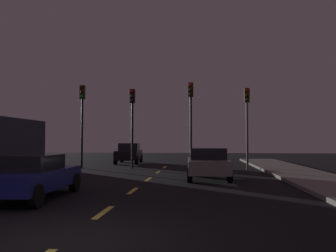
{
  "coord_description": "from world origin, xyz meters",
  "views": [
    {
      "loc": [
        2.38,
        -6.04,
        1.76
      ],
      "look_at": [
        0.4,
        15.81,
        2.7
      ],
      "focal_mm": 37.9,
      "sensor_mm": 36.0,
      "label": 1
    }
  ],
  "objects_px": {
    "car_adjacent_lane": "(30,176)",
    "car_oncoming_far": "(129,153)",
    "traffic_signal_far_left": "(82,110)",
    "traffic_signal_center_left": "(132,113)",
    "traffic_signal_center_right": "(191,109)",
    "car_stopped_ahead": "(207,163)",
    "traffic_signal_far_right": "(247,112)"
  },
  "relations": [
    {
      "from": "traffic_signal_center_right",
      "to": "car_stopped_ahead",
      "type": "height_order",
      "value": "traffic_signal_center_right"
    },
    {
      "from": "traffic_signal_center_left",
      "to": "car_adjacent_lane",
      "type": "distance_m",
      "value": 12.37
    },
    {
      "from": "traffic_signal_far_left",
      "to": "car_stopped_ahead",
      "type": "height_order",
      "value": "traffic_signal_far_left"
    },
    {
      "from": "traffic_signal_far_right",
      "to": "car_stopped_ahead",
      "type": "relative_size",
      "value": 1.21
    },
    {
      "from": "car_stopped_ahead",
      "to": "car_adjacent_lane",
      "type": "xyz_separation_m",
      "value": [
        -5.52,
        -6.17,
        -0.04
      ]
    },
    {
      "from": "car_adjacent_lane",
      "to": "car_oncoming_far",
      "type": "xyz_separation_m",
      "value": [
        -0.42,
        17.19,
        0.1
      ]
    },
    {
      "from": "car_stopped_ahead",
      "to": "car_oncoming_far",
      "type": "bearing_deg",
      "value": 118.32
    },
    {
      "from": "traffic_signal_center_left",
      "to": "car_stopped_ahead",
      "type": "relative_size",
      "value": 1.21
    },
    {
      "from": "traffic_signal_center_left",
      "to": "car_adjacent_lane",
      "type": "relative_size",
      "value": 1.21
    },
    {
      "from": "car_oncoming_far",
      "to": "traffic_signal_center_right",
      "type": "bearing_deg",
      "value": -45.86
    },
    {
      "from": "traffic_signal_far_left",
      "to": "car_adjacent_lane",
      "type": "xyz_separation_m",
      "value": [
        2.49,
        -12.01,
        -3.06
      ]
    },
    {
      "from": "traffic_signal_far_left",
      "to": "traffic_signal_center_left",
      "type": "relative_size",
      "value": 1.06
    },
    {
      "from": "car_oncoming_far",
      "to": "car_stopped_ahead",
      "type": "bearing_deg",
      "value": -61.68
    },
    {
      "from": "traffic_signal_center_left",
      "to": "car_oncoming_far",
      "type": "relative_size",
      "value": 1.25
    },
    {
      "from": "car_adjacent_lane",
      "to": "car_stopped_ahead",
      "type": "bearing_deg",
      "value": 48.18
    },
    {
      "from": "car_stopped_ahead",
      "to": "car_oncoming_far",
      "type": "xyz_separation_m",
      "value": [
        -5.94,
        11.02,
        0.06
      ]
    },
    {
      "from": "traffic_signal_far_right",
      "to": "traffic_signal_center_left",
      "type": "bearing_deg",
      "value": 180.0
    },
    {
      "from": "traffic_signal_center_left",
      "to": "traffic_signal_center_right",
      "type": "distance_m",
      "value": 3.78
    },
    {
      "from": "car_adjacent_lane",
      "to": "traffic_signal_far_left",
      "type": "bearing_deg",
      "value": 101.69
    },
    {
      "from": "traffic_signal_far_left",
      "to": "car_adjacent_lane",
      "type": "relative_size",
      "value": 1.28
    },
    {
      "from": "traffic_signal_far_left",
      "to": "car_adjacent_lane",
      "type": "bearing_deg",
      "value": -78.31
    },
    {
      "from": "traffic_signal_center_right",
      "to": "traffic_signal_far_left",
      "type": "bearing_deg",
      "value": -180.0
    },
    {
      "from": "traffic_signal_far_left",
      "to": "traffic_signal_center_left",
      "type": "bearing_deg",
      "value": -0.01
    },
    {
      "from": "traffic_signal_center_right",
      "to": "car_stopped_ahead",
      "type": "xyz_separation_m",
      "value": [
        0.91,
        -5.84,
        -3.07
      ]
    },
    {
      "from": "car_stopped_ahead",
      "to": "traffic_signal_center_right",
      "type": "bearing_deg",
      "value": 98.88
    },
    {
      "from": "traffic_signal_center_right",
      "to": "car_stopped_ahead",
      "type": "bearing_deg",
      "value": -81.12
    },
    {
      "from": "traffic_signal_center_left",
      "to": "car_oncoming_far",
      "type": "height_order",
      "value": "traffic_signal_center_left"
    },
    {
      "from": "car_stopped_ahead",
      "to": "traffic_signal_far_left",
      "type": "bearing_deg",
      "value": 143.88
    },
    {
      "from": "traffic_signal_center_left",
      "to": "car_stopped_ahead",
      "type": "xyz_separation_m",
      "value": [
        4.68,
        -5.84,
        -2.83
      ]
    },
    {
      "from": "traffic_signal_center_left",
      "to": "car_stopped_ahead",
      "type": "height_order",
      "value": "traffic_signal_center_left"
    },
    {
      "from": "car_adjacent_lane",
      "to": "car_oncoming_far",
      "type": "distance_m",
      "value": 17.19
    },
    {
      "from": "traffic_signal_center_left",
      "to": "traffic_signal_center_right",
      "type": "relative_size",
      "value": 0.93
    }
  ]
}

